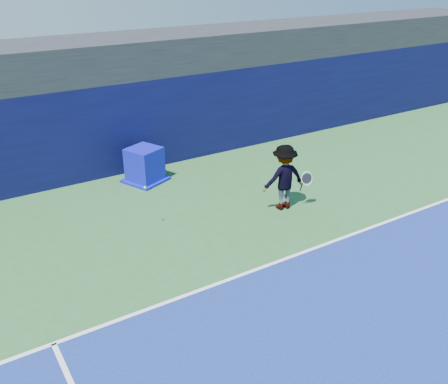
{
  "coord_description": "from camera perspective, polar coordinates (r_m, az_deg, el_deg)",
  "views": [
    {
      "loc": [
        -6.11,
        -4.85,
        6.57
      ],
      "look_at": [
        0.14,
        5.2,
        1.0
      ],
      "focal_mm": 40.0,
      "sensor_mm": 36.0,
      "label": 1
    }
  ],
  "objects": [
    {
      "name": "equipment_cart",
      "position": [
        16.2,
        -9.05,
        2.93
      ],
      "size": [
        1.54,
        1.54,
        1.12
      ],
      "color": "#0C0EB2",
      "rests_on": "ground"
    },
    {
      "name": "tennis_player",
      "position": [
        14.16,
        6.87,
        1.68
      ],
      "size": [
        1.43,
        0.86,
        1.92
      ],
      "color": "silver",
      "rests_on": "ground"
    },
    {
      "name": "back_wall_assembly",
      "position": [
        17.28,
        -9.83,
        7.77
      ],
      "size": [
        36.0,
        1.03,
        3.0
      ],
      "color": "#090A34",
      "rests_on": "ground"
    },
    {
      "name": "stadium_band",
      "position": [
        17.7,
        -11.64,
        15.06
      ],
      "size": [
        36.0,
        3.0,
        1.2
      ],
      "primitive_type": "cube",
      "color": "black",
      "rests_on": "back_wall_assembly"
    },
    {
      "name": "ground",
      "position": [
        10.2,
        15.56,
        -16.04
      ],
      "size": [
        80.0,
        80.0,
        0.0
      ],
      "primitive_type": "plane",
      "color": "#295C2D",
      "rests_on": "ground"
    },
    {
      "name": "baseline",
      "position": [
        11.91,
        5.08,
        -8.32
      ],
      "size": [
        24.0,
        0.1,
        0.01
      ],
      "primitive_type": "cube",
      "color": "white",
      "rests_on": "ground"
    },
    {
      "name": "tennis_ball",
      "position": [
        12.94,
        -9.02,
        0.51
      ],
      "size": [
        0.06,
        0.06,
        0.06
      ],
      "color": "#D9F31B",
      "rests_on": "ground"
    }
  ]
}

